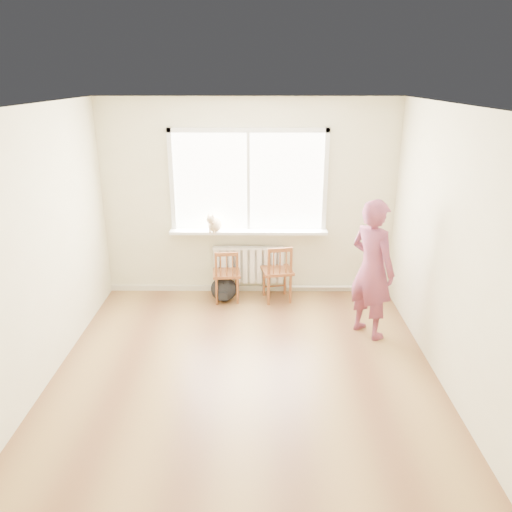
{
  "coord_description": "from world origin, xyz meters",
  "views": [
    {
      "loc": [
        0.15,
        -4.4,
        2.95
      ],
      "look_at": [
        0.11,
        1.2,
        0.91
      ],
      "focal_mm": 35.0,
      "sensor_mm": 36.0,
      "label": 1
    }
  ],
  "objects_px": {
    "chair_left": "(227,276)",
    "backpack": "(224,289)",
    "chair_right": "(278,273)",
    "person": "(372,269)",
    "cat": "(214,224)"
  },
  "relations": [
    {
      "from": "chair_left",
      "to": "backpack",
      "type": "relative_size",
      "value": 2.11
    },
    {
      "from": "chair_right",
      "to": "cat",
      "type": "distance_m",
      "value": 1.09
    },
    {
      "from": "chair_left",
      "to": "cat",
      "type": "relative_size",
      "value": 1.82
    },
    {
      "from": "cat",
      "to": "backpack",
      "type": "xyz_separation_m",
      "value": [
        0.12,
        -0.17,
        -0.89
      ]
    },
    {
      "from": "person",
      "to": "cat",
      "type": "xyz_separation_m",
      "value": [
        -1.92,
        1.07,
        0.23
      ]
    },
    {
      "from": "person",
      "to": "backpack",
      "type": "relative_size",
      "value": 4.69
    },
    {
      "from": "chair_right",
      "to": "person",
      "type": "bearing_deg",
      "value": 127.57
    },
    {
      "from": "chair_right",
      "to": "person",
      "type": "height_order",
      "value": "person"
    },
    {
      "from": "person",
      "to": "backpack",
      "type": "height_order",
      "value": "person"
    },
    {
      "from": "chair_left",
      "to": "person",
      "type": "distance_m",
      "value": 2.02
    },
    {
      "from": "chair_right",
      "to": "chair_left",
      "type": "bearing_deg",
      "value": -9.84
    },
    {
      "from": "person",
      "to": "backpack",
      "type": "distance_m",
      "value": 2.12
    },
    {
      "from": "cat",
      "to": "backpack",
      "type": "bearing_deg",
      "value": -37.0
    },
    {
      "from": "chair_left",
      "to": "backpack",
      "type": "height_order",
      "value": "chair_left"
    },
    {
      "from": "backpack",
      "to": "chair_right",
      "type": "bearing_deg",
      "value": 1.36
    }
  ]
}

